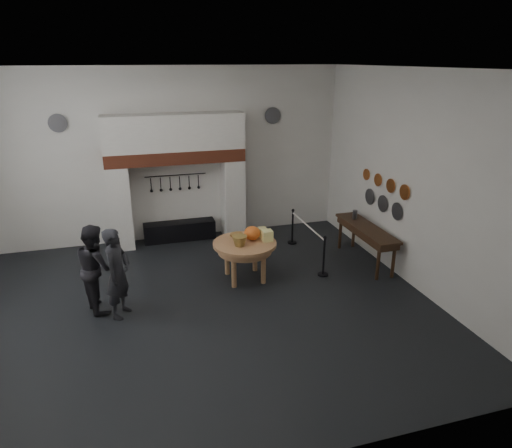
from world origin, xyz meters
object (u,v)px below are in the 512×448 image
object	(u,v)px
visitor_near	(118,273)
barrier_post_near	(324,257)
barrier_post_far	(293,227)
side_table	(367,228)
iron_range	(180,231)
visitor_far	(96,268)
work_table	(245,244)

from	to	relation	value
visitor_near	barrier_post_near	distance (m)	4.47
visitor_near	barrier_post_far	world-z (taller)	visitor_near
visitor_near	side_table	distance (m)	5.75
iron_range	visitor_near	size ratio (longest dim) A/B	1.07
barrier_post_far	visitor_near	bearing A→B (deg)	-150.81
visitor_far	barrier_post_far	world-z (taller)	visitor_far
visitor_far	side_table	xyz separation A→B (m)	(6.08, 0.47, 0.00)
visitor_far	side_table	size ratio (longest dim) A/B	0.79
iron_range	barrier_post_near	xyz separation A→B (m)	(2.84, -3.10, 0.20)
work_table	iron_range	bearing A→B (deg)	111.63
visitor_far	barrier_post_far	xyz separation A→B (m)	(4.83, 2.07, -0.42)
iron_range	barrier_post_far	bearing A→B (deg)	-21.19
work_table	barrier_post_far	bearing A→B (deg)	43.40
iron_range	side_table	size ratio (longest dim) A/B	0.86
iron_range	side_table	world-z (taller)	side_table
visitor_near	barrier_post_far	bearing A→B (deg)	-33.83
work_table	visitor_near	xyz separation A→B (m)	(-2.68, -0.82, 0.04)
visitor_far	barrier_post_far	distance (m)	5.27
work_table	visitor_near	size ratio (longest dim) A/B	0.79
work_table	visitor_far	bearing A→B (deg)	-172.27
work_table	visitor_far	xyz separation A→B (m)	(-3.08, -0.42, 0.03)
work_table	visitor_near	world-z (taller)	visitor_near
visitor_near	side_table	size ratio (longest dim) A/B	0.80
visitor_far	work_table	bearing A→B (deg)	-99.97
iron_range	barrier_post_far	world-z (taller)	barrier_post_far
visitor_far	barrier_post_near	distance (m)	4.84
iron_range	visitor_far	size ratio (longest dim) A/B	1.09
visitor_near	side_table	xyz separation A→B (m)	(5.68, 0.87, -0.01)
work_table	side_table	size ratio (longest dim) A/B	0.63
work_table	visitor_near	bearing A→B (deg)	-163.02
barrier_post_near	work_table	bearing A→B (deg)	168.86
iron_range	visitor_far	xyz separation A→B (m)	(-1.98, -3.18, 0.62)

